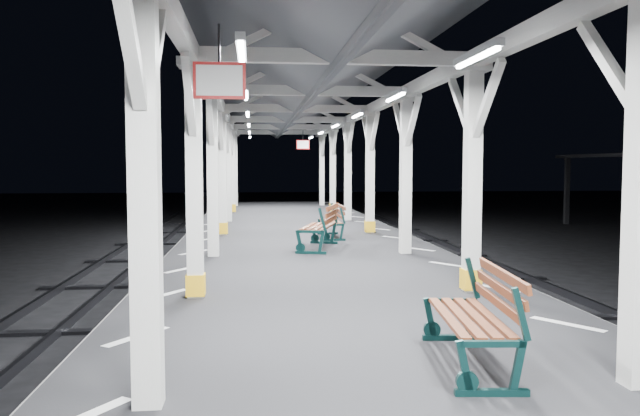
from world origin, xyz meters
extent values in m
cube|color=black|center=(0.00, 0.00, 0.50)|extent=(6.00, 50.00, 1.00)
cube|color=silver|center=(-2.45, 0.00, 1.00)|extent=(1.00, 48.00, 0.01)
cube|color=silver|center=(2.45, 0.00, 1.00)|extent=(1.00, 48.00, 0.01)
cube|color=silver|center=(-2.00, -2.00, 2.60)|extent=(0.22, 0.22, 3.20)
cube|color=silver|center=(-2.00, -1.45, 3.75)|extent=(0.10, 0.99, 0.99)
cube|color=silver|center=(-2.00, -2.55, 3.75)|extent=(0.10, 0.99, 0.99)
cube|color=silver|center=(-2.00, 2.00, 2.60)|extent=(0.22, 0.22, 3.20)
cube|color=silver|center=(-2.00, 2.00, 4.26)|extent=(0.40, 0.40, 0.12)
cube|color=#ECAC16|center=(-2.00, 2.00, 1.18)|extent=(0.26, 0.26, 0.30)
cube|color=silver|center=(-2.00, 2.55, 3.75)|extent=(0.10, 0.99, 0.99)
cube|color=silver|center=(-2.00, 1.45, 3.75)|extent=(0.10, 0.99, 0.99)
cube|color=silver|center=(-2.00, 6.00, 2.60)|extent=(0.22, 0.22, 3.20)
cube|color=silver|center=(-2.00, 6.00, 4.26)|extent=(0.40, 0.40, 0.12)
cube|color=silver|center=(-2.00, 6.55, 3.75)|extent=(0.10, 0.99, 0.99)
cube|color=silver|center=(-2.00, 5.45, 3.75)|extent=(0.10, 0.99, 0.99)
cube|color=silver|center=(-2.00, 10.00, 2.60)|extent=(0.22, 0.22, 3.20)
cube|color=silver|center=(-2.00, 10.00, 4.26)|extent=(0.40, 0.40, 0.12)
cube|color=#ECAC16|center=(-2.00, 10.00, 1.18)|extent=(0.26, 0.26, 0.30)
cube|color=silver|center=(-2.00, 10.55, 3.75)|extent=(0.10, 0.99, 0.99)
cube|color=silver|center=(-2.00, 9.45, 3.75)|extent=(0.10, 0.99, 0.99)
cube|color=silver|center=(-2.00, 14.00, 2.60)|extent=(0.22, 0.22, 3.20)
cube|color=silver|center=(-2.00, 14.00, 4.26)|extent=(0.40, 0.40, 0.12)
cube|color=silver|center=(-2.00, 14.55, 3.75)|extent=(0.10, 0.99, 0.99)
cube|color=silver|center=(-2.00, 13.45, 3.75)|extent=(0.10, 0.99, 0.99)
cube|color=silver|center=(-2.00, 18.00, 2.60)|extent=(0.22, 0.22, 3.20)
cube|color=silver|center=(-2.00, 18.00, 4.26)|extent=(0.40, 0.40, 0.12)
cube|color=#ECAC16|center=(-2.00, 18.00, 1.18)|extent=(0.26, 0.26, 0.30)
cube|color=silver|center=(-2.00, 18.55, 3.75)|extent=(0.10, 0.99, 0.99)
cube|color=silver|center=(-2.00, 17.45, 3.75)|extent=(0.10, 0.99, 0.99)
cube|color=silver|center=(-2.00, 22.00, 2.60)|extent=(0.22, 0.22, 3.20)
cube|color=silver|center=(-2.00, 22.00, 4.26)|extent=(0.40, 0.40, 0.12)
cube|color=silver|center=(-2.00, 22.55, 3.75)|extent=(0.10, 0.99, 0.99)
cube|color=silver|center=(-2.00, 21.45, 3.75)|extent=(0.10, 0.99, 0.99)
cube|color=silver|center=(2.00, -1.45, 3.75)|extent=(0.10, 0.99, 0.99)
cube|color=silver|center=(2.00, 2.00, 2.60)|extent=(0.22, 0.22, 3.20)
cube|color=silver|center=(2.00, 2.00, 4.26)|extent=(0.40, 0.40, 0.12)
cube|color=#ECAC16|center=(2.00, 2.00, 1.18)|extent=(0.26, 0.26, 0.30)
cube|color=silver|center=(2.00, 2.55, 3.75)|extent=(0.10, 0.99, 0.99)
cube|color=silver|center=(2.00, 1.45, 3.75)|extent=(0.10, 0.99, 0.99)
cube|color=silver|center=(2.00, 6.00, 2.60)|extent=(0.22, 0.22, 3.20)
cube|color=silver|center=(2.00, 6.00, 4.26)|extent=(0.40, 0.40, 0.12)
cube|color=silver|center=(2.00, 6.55, 3.75)|extent=(0.10, 0.99, 0.99)
cube|color=silver|center=(2.00, 5.45, 3.75)|extent=(0.10, 0.99, 0.99)
cube|color=silver|center=(2.00, 10.00, 2.60)|extent=(0.22, 0.22, 3.20)
cube|color=silver|center=(2.00, 10.00, 4.26)|extent=(0.40, 0.40, 0.12)
cube|color=#ECAC16|center=(2.00, 10.00, 1.18)|extent=(0.26, 0.26, 0.30)
cube|color=silver|center=(2.00, 10.55, 3.75)|extent=(0.10, 0.99, 0.99)
cube|color=silver|center=(2.00, 9.45, 3.75)|extent=(0.10, 0.99, 0.99)
cube|color=silver|center=(2.00, 14.00, 2.60)|extent=(0.22, 0.22, 3.20)
cube|color=silver|center=(2.00, 14.00, 4.26)|extent=(0.40, 0.40, 0.12)
cube|color=silver|center=(2.00, 14.55, 3.75)|extent=(0.10, 0.99, 0.99)
cube|color=silver|center=(2.00, 13.45, 3.75)|extent=(0.10, 0.99, 0.99)
cube|color=silver|center=(2.00, 18.00, 2.60)|extent=(0.22, 0.22, 3.20)
cube|color=silver|center=(2.00, 18.00, 4.26)|extent=(0.40, 0.40, 0.12)
cube|color=#ECAC16|center=(2.00, 18.00, 1.18)|extent=(0.26, 0.26, 0.30)
cube|color=silver|center=(2.00, 18.55, 3.75)|extent=(0.10, 0.99, 0.99)
cube|color=silver|center=(2.00, 17.45, 3.75)|extent=(0.10, 0.99, 0.99)
cube|color=silver|center=(2.00, 22.00, 2.60)|extent=(0.22, 0.22, 3.20)
cube|color=silver|center=(2.00, 22.00, 4.26)|extent=(0.40, 0.40, 0.12)
cube|color=silver|center=(2.00, 22.55, 3.75)|extent=(0.10, 0.99, 0.99)
cube|color=silver|center=(2.00, 21.45, 3.75)|extent=(0.10, 0.99, 0.99)
cube|color=silver|center=(-2.00, 0.00, 4.38)|extent=(0.18, 48.00, 0.24)
cube|color=silver|center=(2.00, 0.00, 4.38)|extent=(0.18, 48.00, 0.24)
cube|color=silver|center=(0.00, 2.00, 4.38)|extent=(4.20, 0.14, 0.20)
cube|color=silver|center=(0.00, 6.00, 4.38)|extent=(4.20, 0.14, 0.20)
cube|color=silver|center=(0.00, 10.00, 4.38)|extent=(4.20, 0.14, 0.20)
cube|color=silver|center=(0.00, 14.00, 4.38)|extent=(4.20, 0.14, 0.20)
cube|color=silver|center=(0.00, 18.00, 4.38)|extent=(4.20, 0.14, 0.20)
cube|color=silver|center=(0.00, 22.00, 4.38)|extent=(4.20, 0.14, 0.20)
cube|color=silver|center=(-1.30, 0.00, 4.10)|extent=(0.10, 1.35, 0.08)
cube|color=white|center=(-1.30, 0.00, 4.05)|extent=(0.05, 1.25, 0.05)
cube|color=silver|center=(-1.30, 4.00, 4.10)|extent=(0.10, 1.35, 0.08)
cube|color=white|center=(-1.30, 4.00, 4.05)|extent=(0.05, 1.25, 0.05)
cube|color=silver|center=(-1.30, 8.00, 4.10)|extent=(0.10, 1.35, 0.08)
cube|color=white|center=(-1.30, 8.00, 4.05)|extent=(0.05, 1.25, 0.05)
cube|color=silver|center=(-1.30, 12.00, 4.10)|extent=(0.10, 1.35, 0.08)
cube|color=white|center=(-1.30, 12.00, 4.05)|extent=(0.05, 1.25, 0.05)
cube|color=silver|center=(-1.30, 16.00, 4.10)|extent=(0.10, 1.35, 0.08)
cube|color=white|center=(-1.30, 16.00, 4.05)|extent=(0.05, 1.25, 0.05)
cube|color=silver|center=(-1.30, 20.00, 4.10)|extent=(0.10, 1.35, 0.08)
cube|color=white|center=(-1.30, 20.00, 4.05)|extent=(0.05, 1.25, 0.05)
cube|color=silver|center=(1.30, 0.00, 4.10)|extent=(0.10, 1.35, 0.08)
cube|color=white|center=(1.30, 0.00, 4.05)|extent=(0.05, 1.25, 0.05)
cube|color=silver|center=(1.30, 4.00, 4.10)|extent=(0.10, 1.35, 0.08)
cube|color=white|center=(1.30, 4.00, 4.05)|extent=(0.05, 1.25, 0.05)
cube|color=silver|center=(1.30, 8.00, 4.10)|extent=(0.10, 1.35, 0.08)
cube|color=white|center=(1.30, 8.00, 4.05)|extent=(0.05, 1.25, 0.05)
cube|color=silver|center=(1.30, 12.00, 4.10)|extent=(0.10, 1.35, 0.08)
cube|color=white|center=(1.30, 12.00, 4.05)|extent=(0.05, 1.25, 0.05)
cube|color=silver|center=(1.30, 16.00, 4.10)|extent=(0.10, 1.35, 0.08)
cube|color=white|center=(1.30, 16.00, 4.05)|extent=(0.05, 1.25, 0.05)
cube|color=silver|center=(1.30, 20.00, 4.10)|extent=(0.10, 1.35, 0.08)
cube|color=white|center=(1.30, 20.00, 4.05)|extent=(0.05, 1.25, 0.05)
cylinder|color=black|center=(-1.50, -0.71, 4.02)|extent=(0.02, 0.02, 0.36)
cube|color=red|center=(-1.50, -0.71, 3.67)|extent=(0.50, 0.03, 0.35)
cube|color=white|center=(-1.50, -0.71, 3.67)|extent=(0.44, 0.04, 0.29)
cylinder|color=black|center=(0.76, 17.41, 4.02)|extent=(0.02, 0.02, 0.36)
cube|color=red|center=(0.76, 17.41, 3.67)|extent=(0.50, 0.03, 0.35)
cube|color=white|center=(0.76, 17.41, 3.67)|extent=(0.44, 0.05, 0.29)
cube|color=black|center=(14.00, 22.00, 1.65)|extent=(0.20, 0.20, 3.30)
sphere|color=silver|center=(14.00, 22.00, 3.22)|extent=(0.20, 0.20, 0.20)
cube|color=#0B2928|center=(0.71, -2.09, 1.03)|extent=(0.60, 0.13, 0.06)
cube|color=#0B2928|center=(0.49, -2.07, 1.23)|extent=(0.16, 0.07, 0.46)
cube|color=#0B2928|center=(0.91, -2.12, 1.23)|extent=(0.14, 0.07, 0.46)
cube|color=#0B2928|center=(0.93, -2.12, 1.67)|extent=(0.17, 0.07, 0.44)
cube|color=#0B2928|center=(0.89, -0.50, 1.03)|extent=(0.60, 0.13, 0.06)
cube|color=#0B2928|center=(0.67, -0.48, 1.23)|extent=(0.16, 0.07, 0.46)
cube|color=#0B2928|center=(1.08, -0.52, 1.23)|extent=(0.14, 0.07, 0.46)
cube|color=#0B2928|center=(1.10, -0.53, 1.67)|extent=(0.17, 0.07, 0.44)
cube|color=#5F2A16|center=(0.60, -1.28, 1.45)|extent=(0.26, 1.52, 0.04)
cube|color=#5F2A16|center=(0.73, -1.29, 1.45)|extent=(0.26, 1.52, 0.04)
cube|color=#5F2A16|center=(0.86, -1.30, 1.45)|extent=(0.26, 1.52, 0.04)
cube|color=#5F2A16|center=(0.99, -1.32, 1.45)|extent=(0.26, 1.52, 0.04)
cube|color=#5F2A16|center=(1.06, -1.33, 1.59)|extent=(0.22, 1.52, 0.09)
cube|color=#5F2A16|center=(1.08, -1.33, 1.72)|extent=(0.22, 1.52, 0.09)
cube|color=#5F2A16|center=(1.10, -1.33, 1.85)|extent=(0.22, 1.52, 0.09)
cube|color=#0B2928|center=(0.01, 6.08, 1.03)|extent=(0.65, 0.24, 0.07)
cube|color=#0B2928|center=(-0.22, 6.14, 1.25)|extent=(0.18, 0.10, 0.51)
cube|color=#0B2928|center=(0.22, 6.02, 1.25)|extent=(0.16, 0.09, 0.51)
cube|color=#0B2928|center=(0.24, 6.01, 1.74)|extent=(0.19, 0.10, 0.48)
cube|color=#0B2928|center=(0.48, 7.77, 1.03)|extent=(0.65, 0.24, 0.07)
cube|color=#0B2928|center=(0.25, 7.84, 1.25)|extent=(0.18, 0.10, 0.51)
cube|color=#0B2928|center=(0.69, 7.71, 1.25)|extent=(0.16, 0.09, 0.51)
cube|color=#0B2928|center=(0.71, 7.71, 1.74)|extent=(0.19, 0.10, 0.48)
cube|color=#5F2A16|center=(0.03, 6.99, 1.49)|extent=(0.54, 1.64, 0.04)
cube|color=#5F2A16|center=(0.17, 6.95, 1.49)|extent=(0.54, 1.64, 0.04)
cube|color=#5F2A16|center=(0.31, 6.91, 1.49)|extent=(0.54, 1.64, 0.04)
cube|color=#5F2A16|center=(0.45, 6.87, 1.49)|extent=(0.54, 1.64, 0.04)
cube|color=#5F2A16|center=(0.52, 6.85, 1.65)|extent=(0.50, 1.62, 0.10)
cube|color=#5F2A16|center=(0.54, 6.84, 1.79)|extent=(0.50, 1.62, 0.10)
cube|color=#5F2A16|center=(0.56, 6.84, 1.93)|extent=(0.50, 1.62, 0.10)
cube|color=#0B2928|center=(0.79, 8.29, 1.03)|extent=(0.56, 0.06, 0.06)
cube|color=#0B2928|center=(0.59, 8.29, 1.21)|extent=(0.14, 0.05, 0.43)
cube|color=#0B2928|center=(0.98, 8.29, 1.21)|extent=(0.13, 0.05, 0.43)
cube|color=#0B2928|center=(0.99, 8.29, 1.62)|extent=(0.15, 0.05, 0.41)
cube|color=#0B2928|center=(0.81, 9.77, 1.03)|extent=(0.56, 0.06, 0.06)
cube|color=#0B2928|center=(0.60, 9.77, 1.21)|extent=(0.14, 0.05, 0.43)
cube|color=#0B2928|center=(0.99, 9.77, 1.21)|extent=(0.13, 0.05, 0.43)
cube|color=#0B2928|center=(1.01, 9.77, 1.62)|extent=(0.15, 0.05, 0.41)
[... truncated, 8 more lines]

